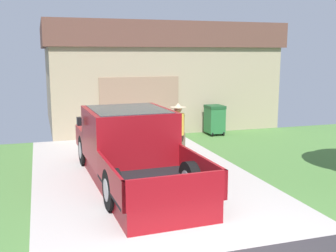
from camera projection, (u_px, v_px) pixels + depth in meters
pickup_truck at (129, 148)px, 9.77m from camera, size 2.20×5.65×1.67m
person_with_hat at (178, 129)px, 10.92m from camera, size 0.47×0.43×1.67m
handbag at (182, 161)px, 10.94m from camera, size 0.31×0.21×0.39m
house_with_garage at (152, 74)px, 17.89m from camera, size 9.11×6.57×4.11m
wheeled_trash_bin at (215, 119)px, 15.03m from camera, size 0.60×0.72×1.09m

